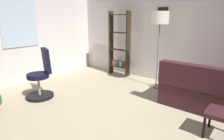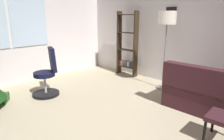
# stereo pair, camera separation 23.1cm
# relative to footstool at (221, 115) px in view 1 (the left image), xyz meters

# --- Properties ---
(ground_plane) EXTENTS (4.85, 6.37, 0.10)m
(ground_plane) POSITION_rel_footstool_xyz_m (-0.58, 1.22, -0.37)
(ground_plane) COLOR #BBAE8D
(wall_back_with_windows) EXTENTS (4.85, 0.12, 2.78)m
(wall_back_with_windows) POSITION_rel_footstool_xyz_m (-0.60, 4.45, 1.07)
(wall_back_with_windows) COLOR silver
(wall_back_with_windows) RESTS_ON ground_plane
(wall_right_with_frames) EXTENTS (0.12, 6.37, 2.78)m
(wall_right_with_frames) POSITION_rel_footstool_xyz_m (1.90, 1.22, 1.07)
(wall_right_with_frames) COLOR silver
(wall_right_with_frames) RESTS_ON ground_plane
(footstool) EXTENTS (0.41, 0.38, 0.38)m
(footstool) POSITION_rel_footstool_xyz_m (0.00, 0.00, 0.00)
(footstool) COLOR #3D1D24
(footstool) RESTS_ON ground_plane
(office_chair) EXTENTS (0.58, 0.56, 1.03)m
(office_chair) POSITION_rel_footstool_xyz_m (-0.73, 3.21, 0.08)
(office_chair) COLOR black
(office_chair) RESTS_ON ground_plane
(bookshelf) EXTENTS (0.18, 0.64, 1.80)m
(bookshelf) POSITION_rel_footstool_xyz_m (1.63, 2.94, 0.48)
(bookshelf) COLOR #2F2215
(bookshelf) RESTS_ON ground_plane
(floor_lamp) EXTENTS (0.39, 0.39, 1.76)m
(floor_lamp) POSITION_rel_footstool_xyz_m (1.33, 1.61, 1.19)
(floor_lamp) COLOR slate
(floor_lamp) RESTS_ON ground_plane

